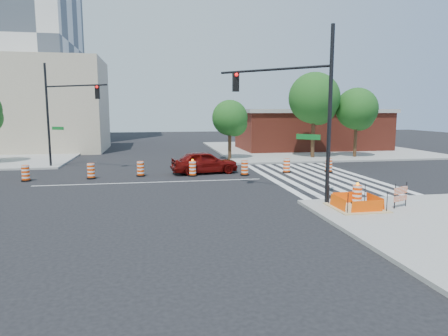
% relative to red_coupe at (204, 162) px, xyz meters
% --- Properties ---
extents(ground, '(120.00, 120.00, 0.00)m').
position_rel_red_coupe_xyz_m(ground, '(-3.78, -3.00, -0.80)').
color(ground, black).
rests_on(ground, ground).
extents(sidewalk_ne, '(22.00, 22.00, 0.15)m').
position_rel_red_coupe_xyz_m(sidewalk_ne, '(14.22, 15.00, -0.73)').
color(sidewalk_ne, gray).
rests_on(sidewalk_ne, ground).
extents(crosswalk_east, '(6.75, 13.50, 0.01)m').
position_rel_red_coupe_xyz_m(crosswalk_east, '(7.17, -3.00, -0.80)').
color(crosswalk_east, silver).
rests_on(crosswalk_east, ground).
extents(lane_centerline, '(14.00, 0.12, 0.01)m').
position_rel_red_coupe_xyz_m(lane_centerline, '(-3.78, -3.00, -0.80)').
color(lane_centerline, silver).
rests_on(lane_centerline, ground).
extents(excavation_pit, '(2.20, 2.20, 0.90)m').
position_rel_red_coupe_xyz_m(excavation_pit, '(5.22, -12.00, -0.58)').
color(excavation_pit, tan).
rests_on(excavation_pit, ground).
extents(brick_storefront, '(16.50, 8.50, 4.60)m').
position_rel_red_coupe_xyz_m(brick_storefront, '(14.22, 15.00, 1.51)').
color(brick_storefront, maroon).
rests_on(brick_storefront, ground).
extents(beige_midrise, '(14.00, 10.00, 10.00)m').
position_rel_red_coupe_xyz_m(beige_midrise, '(-15.78, 19.00, 4.20)').
color(beige_midrise, tan).
rests_on(beige_midrise, ground).
extents(red_coupe, '(4.96, 2.61, 1.61)m').
position_rel_red_coupe_xyz_m(red_coupe, '(0.00, 0.00, 0.00)').
color(red_coupe, '#5F0A08').
rests_on(red_coupe, ground).
extents(signal_pole_se, '(4.42, 4.49, 8.14)m').
position_rel_red_coupe_xyz_m(signal_pole_se, '(3.23, -9.43, 4.19)').
color(signal_pole_se, black).
rests_on(signal_pole_se, ground).
extents(signal_pole_nw, '(4.98, 3.51, 7.88)m').
position_rel_red_coupe_xyz_m(signal_pole_nw, '(-10.17, 4.10, 4.03)').
color(signal_pole_nw, black).
rests_on(signal_pole_nw, ground).
extents(pit_drum, '(0.53, 0.53, 1.04)m').
position_rel_red_coupe_xyz_m(pit_drum, '(5.58, -11.38, -0.22)').
color(pit_drum, black).
rests_on(pit_drum, ground).
extents(barricade, '(0.89, 0.42, 1.12)m').
position_rel_red_coupe_xyz_m(barricade, '(7.21, -12.23, -0.04)').
color(barricade, '#F04105').
rests_on(barricade, ground).
extents(tree_north_c, '(3.23, 3.18, 5.40)m').
position_rel_red_coupe_xyz_m(tree_north_c, '(3.29, 7.20, 2.82)').
color(tree_north_c, '#382314').
rests_on(tree_north_c, ground).
extents(tree_north_d, '(4.65, 4.65, 7.91)m').
position_rel_red_coupe_xyz_m(tree_north_d, '(11.06, 6.85, 4.51)').
color(tree_north_d, '#382314').
rests_on(tree_north_d, ground).
extents(tree_north_e, '(3.85, 3.85, 6.55)m').
position_rel_red_coupe_xyz_m(tree_north_e, '(15.15, 6.58, 3.59)').
color(tree_north_e, '#382314').
rests_on(tree_north_e, ground).
extents(median_drum_1, '(0.60, 0.60, 1.02)m').
position_rel_red_coupe_xyz_m(median_drum_1, '(-11.58, -1.18, -0.32)').
color(median_drum_1, black).
rests_on(median_drum_1, ground).
extents(median_drum_2, '(0.60, 0.60, 1.02)m').
position_rel_red_coupe_xyz_m(median_drum_2, '(-7.63, -0.96, -0.32)').
color(median_drum_2, black).
rests_on(median_drum_2, ground).
extents(median_drum_3, '(0.60, 0.60, 1.02)m').
position_rel_red_coupe_xyz_m(median_drum_3, '(-4.46, -0.51, -0.32)').
color(median_drum_3, black).
rests_on(median_drum_3, ground).
extents(median_drum_4, '(0.60, 0.60, 1.18)m').
position_rel_red_coupe_xyz_m(median_drum_4, '(-0.96, -1.08, -0.31)').
color(median_drum_4, black).
rests_on(median_drum_4, ground).
extents(median_drum_5, '(0.60, 0.60, 1.02)m').
position_rel_red_coupe_xyz_m(median_drum_5, '(2.61, -1.42, -0.32)').
color(median_drum_5, black).
rests_on(median_drum_5, ground).
extents(median_drum_6, '(0.60, 0.60, 1.02)m').
position_rel_red_coupe_xyz_m(median_drum_6, '(5.83, -0.89, -0.32)').
color(median_drum_6, black).
rests_on(median_drum_6, ground).
extents(median_drum_7, '(0.60, 0.60, 1.02)m').
position_rel_red_coupe_xyz_m(median_drum_7, '(8.91, -1.21, -0.32)').
color(median_drum_7, black).
rests_on(median_drum_7, ground).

